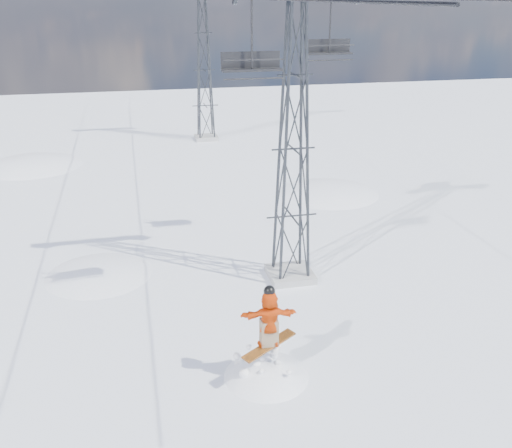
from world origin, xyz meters
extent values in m
plane|color=white|center=(0.00, 0.00, 0.00)|extent=(120.00, 120.00, 0.00)
sphere|color=white|center=(-7.00, 10.00, -7.65)|extent=(16.00, 16.00, 16.00)
sphere|color=white|center=(6.00, 18.00, -9.50)|extent=(20.00, 20.00, 20.00)
sphere|color=white|center=(-12.00, 28.00, -10.40)|extent=(22.00, 22.00, 22.00)
cube|color=#999999|center=(0.80, 8.00, 0.15)|extent=(1.80, 1.80, 0.30)
cube|color=#999999|center=(0.80, 33.00, 0.15)|extent=(1.80, 1.80, 0.30)
sphere|color=white|center=(-1.73, 1.78, -1.75)|extent=(4.40, 4.40, 4.40)
cube|color=#BA6218|center=(-1.73, 1.48, 1.31)|extent=(1.81, 1.18, 0.27)
imported|color=#E6470A|center=(-1.73, 1.48, 2.23)|extent=(1.71, 0.66, 1.80)
cube|color=#7F694E|center=(-1.73, 1.48, 1.74)|extent=(0.53, 0.42, 0.83)
sphere|color=black|center=(-1.73, 1.48, 3.11)|extent=(0.34, 0.34, 0.34)
cylinder|color=black|center=(-1.40, 5.28, 9.82)|extent=(0.07, 0.07, 2.05)
cube|color=black|center=(-1.40, 5.28, 8.80)|extent=(1.87, 0.42, 0.07)
cube|color=black|center=(-1.40, 5.48, 9.08)|extent=(1.87, 0.06, 0.51)
cylinder|color=black|center=(-1.40, 5.05, 8.56)|extent=(1.87, 0.06, 0.06)
cylinder|color=black|center=(-1.40, 5.00, 9.12)|extent=(1.87, 0.05, 0.05)
cylinder|color=black|center=(3.00, 10.65, 9.78)|extent=(0.08, 0.08, 2.14)
cube|color=black|center=(3.00, 10.65, 8.71)|extent=(1.94, 0.44, 0.08)
cube|color=black|center=(3.00, 10.87, 9.01)|extent=(1.94, 0.06, 0.53)
cylinder|color=black|center=(3.00, 10.41, 8.47)|extent=(1.94, 0.06, 0.06)
cylinder|color=black|center=(3.00, 10.36, 9.05)|extent=(1.94, 0.05, 0.05)
camera|label=1|loc=(-5.23, -12.39, 10.96)|focal=40.00mm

